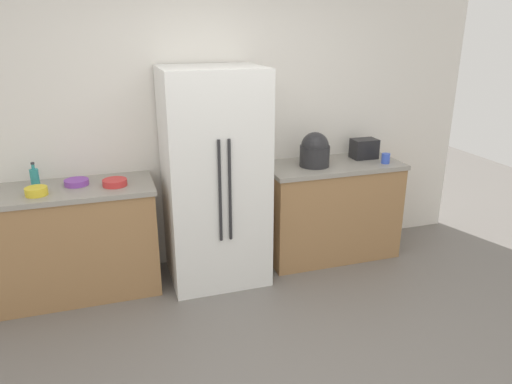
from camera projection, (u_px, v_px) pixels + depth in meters
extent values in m
cube|color=silver|center=(208.00, 99.00, 4.21)|extent=(5.24, 0.10, 3.04)
cube|color=#9E7247|center=(66.00, 245.00, 3.88)|extent=(1.44, 0.57, 0.89)
cube|color=gray|center=(58.00, 191.00, 3.73)|extent=(1.47, 0.60, 0.04)
cube|color=#9E7247|center=(330.00, 212.00, 4.57)|extent=(1.25, 0.57, 0.89)
cube|color=gray|center=(333.00, 165.00, 4.42)|extent=(1.28, 0.60, 0.04)
cube|color=white|center=(214.00, 178.00, 4.02)|extent=(0.82, 0.70, 1.83)
cylinder|color=#262628|center=(220.00, 192.00, 3.68)|extent=(0.02, 0.02, 0.83)
cylinder|color=#262628|center=(230.00, 191.00, 3.70)|extent=(0.02, 0.02, 0.83)
cube|color=black|center=(364.00, 149.00, 4.56)|extent=(0.24, 0.17, 0.19)
cylinder|color=#262628|center=(315.00, 156.00, 4.30)|extent=(0.27, 0.27, 0.19)
sphere|color=#262628|center=(315.00, 146.00, 4.27)|extent=(0.25, 0.25, 0.25)
cylinder|color=teal|center=(35.00, 178.00, 3.75)|extent=(0.07, 0.07, 0.14)
cylinder|color=teal|center=(33.00, 167.00, 3.72)|extent=(0.02, 0.02, 0.04)
cylinder|color=#333338|center=(32.00, 163.00, 3.71)|extent=(0.03, 0.03, 0.02)
cylinder|color=blue|center=(386.00, 158.00, 4.40)|extent=(0.08, 0.08, 0.09)
cylinder|color=brown|center=(325.00, 156.00, 4.49)|extent=(0.08, 0.08, 0.08)
cylinder|color=purple|center=(76.00, 182.00, 3.80)|extent=(0.19, 0.19, 0.05)
cylinder|color=red|center=(115.00, 182.00, 3.79)|extent=(0.19, 0.19, 0.05)
cylinder|color=yellow|center=(36.00, 191.00, 3.57)|extent=(0.16, 0.16, 0.06)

